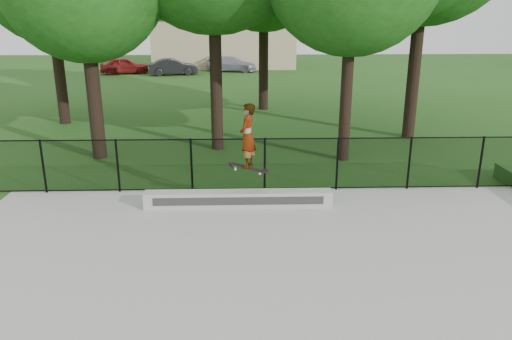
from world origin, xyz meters
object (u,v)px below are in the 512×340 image
object	(u,v)px
car_b	(173,67)
skater_airborne	(247,137)
car_a	(124,66)
car_c	(232,64)
grind_ledge	(238,199)

from	to	relation	value
car_b	skater_airborne	distance (m)	27.92
car_a	car_c	distance (m)	8.48
car_a	car_c	world-z (taller)	car_a
car_b	car_a	bearing A→B (deg)	66.32
car_a	skater_airborne	distance (m)	29.71
car_c	skater_airborne	size ratio (longest dim) A/B	2.09
grind_ledge	car_c	bearing A→B (deg)	91.26
grind_ledge	car_a	bearing A→B (deg)	107.79
car_c	car_b	bearing A→B (deg)	126.11
car_a	car_b	xyz separation A→B (m)	(3.91, -0.83, -0.03)
car_a	car_b	world-z (taller)	car_a
car_b	skater_airborne	xyz separation A→B (m)	(5.35, -27.37, 1.28)
grind_ledge	car_c	world-z (taller)	car_c
car_a	grind_ledge	bearing A→B (deg)	-178.00
skater_airborne	car_b	bearing A→B (deg)	101.07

